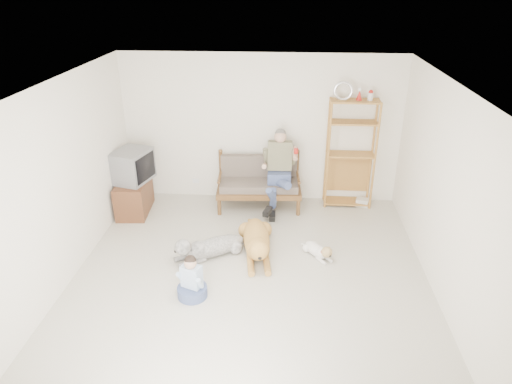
# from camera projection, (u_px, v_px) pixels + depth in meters

# --- Properties ---
(floor) EXTENTS (5.50, 5.50, 0.00)m
(floor) POSITION_uv_depth(u_px,v_px,m) (249.00, 283.00, 6.33)
(floor) COLOR silver
(floor) RESTS_ON ground
(ceiling) EXTENTS (5.50, 5.50, 0.00)m
(ceiling) POSITION_uv_depth(u_px,v_px,m) (248.00, 89.00, 5.17)
(ceiling) COLOR white
(ceiling) RESTS_ON ground
(wall_back) EXTENTS (5.00, 0.00, 5.00)m
(wall_back) POSITION_uv_depth(u_px,v_px,m) (261.00, 129.00, 8.23)
(wall_back) COLOR white
(wall_back) RESTS_ON ground
(wall_front) EXTENTS (5.00, 0.00, 5.00)m
(wall_front) POSITION_uv_depth(u_px,v_px,m) (217.00, 363.00, 3.28)
(wall_front) COLOR white
(wall_front) RESTS_ON ground
(wall_left) EXTENTS (0.00, 5.50, 5.50)m
(wall_left) POSITION_uv_depth(u_px,v_px,m) (56.00, 190.00, 5.91)
(wall_left) COLOR white
(wall_left) RESTS_ON ground
(wall_right) EXTENTS (0.00, 5.50, 5.50)m
(wall_right) POSITION_uv_depth(u_px,v_px,m) (451.00, 202.00, 5.60)
(wall_right) COLOR white
(wall_right) RESTS_ON ground
(loveseat) EXTENTS (1.54, 0.79, 0.95)m
(loveseat) POSITION_uv_depth(u_px,v_px,m) (259.00, 181.00, 8.26)
(loveseat) COLOR brown
(loveseat) RESTS_ON ground
(man) EXTENTS (0.56, 0.81, 1.31)m
(man) POSITION_uv_depth(u_px,v_px,m) (278.00, 177.00, 7.96)
(man) COLOR #495886
(man) RESTS_ON loveseat
(etagere) EXTENTS (0.87, 0.38, 2.28)m
(etagere) POSITION_uv_depth(u_px,v_px,m) (350.00, 153.00, 8.10)
(etagere) COLOR gold
(etagere) RESTS_ON ground
(book_stack) EXTENTS (0.25, 0.22, 0.14)m
(book_stack) POSITION_uv_depth(u_px,v_px,m) (362.00, 202.00, 8.43)
(book_stack) COLOR white
(book_stack) RESTS_ON ground
(tv_stand) EXTENTS (0.56, 0.93, 0.60)m
(tv_stand) POSITION_uv_depth(u_px,v_px,m) (134.00, 196.00, 8.13)
(tv_stand) COLOR brown
(tv_stand) RESTS_ON ground
(crt_tv) EXTENTS (0.69, 0.78, 0.55)m
(crt_tv) POSITION_uv_depth(u_px,v_px,m) (132.00, 166.00, 7.90)
(crt_tv) COLOR slate
(crt_tv) RESTS_ON tv_stand
(wall_outlet) EXTENTS (0.12, 0.02, 0.08)m
(wall_outlet) POSITION_uv_depth(u_px,v_px,m) (196.00, 181.00, 8.74)
(wall_outlet) COLOR white
(wall_outlet) RESTS_ON ground
(golden_retriever) EXTENTS (0.55, 1.63, 0.50)m
(golden_retriever) POSITION_uv_depth(u_px,v_px,m) (257.00, 242.00, 6.94)
(golden_retriever) COLOR #CA8C46
(golden_retriever) RESTS_ON ground
(shaggy_dog) EXTENTS (1.17, 0.84, 0.40)m
(shaggy_dog) POSITION_uv_depth(u_px,v_px,m) (208.00, 247.00, 6.86)
(shaggy_dog) COLOR silver
(shaggy_dog) RESTS_ON ground
(terrier) EXTENTS (0.47, 0.58, 0.26)m
(terrier) POSITION_uv_depth(u_px,v_px,m) (319.00, 251.00, 6.88)
(terrier) COLOR white
(terrier) RESTS_ON ground
(child) EXTENTS (0.40, 0.40, 0.63)m
(child) POSITION_uv_depth(u_px,v_px,m) (192.00, 282.00, 5.99)
(child) COLOR #495886
(child) RESTS_ON ground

